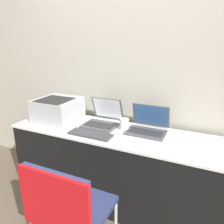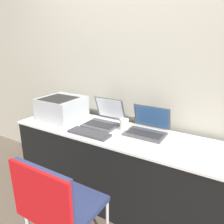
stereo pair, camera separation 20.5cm
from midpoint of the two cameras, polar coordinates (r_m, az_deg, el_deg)
ground_plane at (r=2.28m, az=-0.22°, el=-25.89°), size 14.00×14.00×0.00m
wall_back at (r=2.27m, az=8.79°, el=10.67°), size 8.00×0.05×2.60m
table at (r=2.25m, az=3.73°, el=-14.30°), size 2.09×0.60×0.77m
printer at (r=2.42m, az=-10.65°, el=1.18°), size 0.42×0.42×0.24m
laptop_left at (r=2.24m, az=0.60°, el=-1.82°), size 0.34×0.36×0.26m
laptop_right at (r=2.07m, az=12.09°, el=-4.04°), size 0.36×0.31×0.24m
external_keyboard at (r=2.01m, az=-3.07°, el=-5.64°), size 0.41×0.14×0.02m
coffee_cup at (r=2.09m, az=6.05°, el=-3.40°), size 0.09×0.09×0.12m
chair at (r=1.59m, az=-10.87°, el=-22.26°), size 0.50×0.44×0.87m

